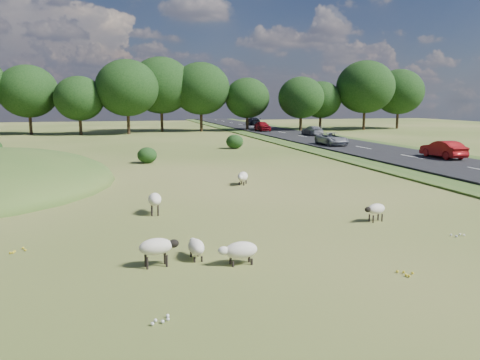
# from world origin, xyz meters

# --- Properties ---
(ground) EXTENTS (160.00, 160.00, 0.00)m
(ground) POSITION_xyz_m (0.00, 20.00, 0.00)
(ground) COLOR #3B591C
(ground) RESTS_ON ground
(road) EXTENTS (8.00, 150.00, 0.25)m
(road) POSITION_xyz_m (20.00, 30.00, 0.12)
(road) COLOR black
(road) RESTS_ON ground
(treeline) EXTENTS (96.28, 14.66, 11.70)m
(treeline) POSITION_xyz_m (-1.06, 55.44, 6.57)
(treeline) COLOR black
(treeline) RESTS_ON ground
(shrubs) EXTENTS (24.44, 11.57, 1.45)m
(shrubs) POSITION_xyz_m (-1.72, 26.30, 0.68)
(shrubs) COLOR black
(shrubs) RESTS_ON ground
(sheep_0) EXTENTS (1.07, 0.66, 0.75)m
(sheep_0) POSITION_xyz_m (6.23, -1.49, 0.52)
(sheep_0) COLOR beige
(sheep_0) RESTS_ON ground
(sheep_1) EXTENTS (0.52, 1.10, 0.63)m
(sheep_1) POSITION_xyz_m (-1.54, -4.14, 0.40)
(sheep_1) COLOR beige
(sheep_1) RESTS_ON ground
(sheep_2) EXTENTS (1.23, 0.64, 0.87)m
(sheep_2) POSITION_xyz_m (-2.76, -4.51, 0.60)
(sheep_2) COLOR beige
(sheep_2) RESTS_ON ground
(sheep_3) EXTENTS (1.23, 0.58, 0.70)m
(sheep_3) POSITION_xyz_m (-0.36, -4.97, 0.44)
(sheep_3) COLOR beige
(sheep_3) RESTS_ON ground
(sheep_4) EXTENTS (0.65, 1.31, 0.93)m
(sheep_4) POSITION_xyz_m (-2.31, 2.09, 0.65)
(sheep_4) COLOR beige
(sheep_4) RESTS_ON ground
(sheep_5) EXTENTS (1.00, 1.35, 0.76)m
(sheep_5) POSITION_xyz_m (3.23, 8.08, 0.48)
(sheep_5) COLOR beige
(sheep_5) RESTS_ON ground
(car_0) EXTENTS (2.00, 4.92, 1.43)m
(car_0) POSITION_xyz_m (21.90, 69.83, 0.96)
(car_0) COLOR black
(car_0) RESTS_ON road
(car_1) EXTENTS (1.77, 4.40, 1.50)m
(car_1) POSITION_xyz_m (18.10, 51.58, 1.00)
(car_1) COLOR maroon
(car_1) RESTS_ON road
(car_2) EXTENTS (1.79, 4.39, 1.27)m
(car_2) POSITION_xyz_m (21.90, 41.10, 0.89)
(car_2) COLOR #999AA0
(car_2) RESTS_ON road
(car_4) EXTENTS (2.16, 4.69, 1.30)m
(car_4) POSITION_xyz_m (18.10, 27.24, 0.90)
(car_4) COLOR #9A9BA1
(car_4) RESTS_ON road
(car_5) EXTENTS (1.49, 4.27, 1.41)m
(car_5) POSITION_xyz_m (21.90, 14.57, 0.95)
(car_5) COLOR maroon
(car_5) RESTS_ON road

